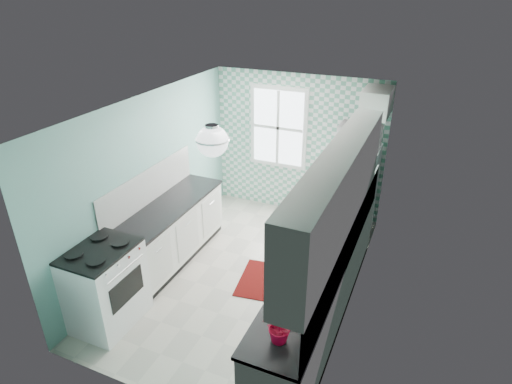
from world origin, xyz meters
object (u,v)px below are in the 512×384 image
at_px(sink, 342,220).
at_px(potted_plant, 281,327).
at_px(microwave, 360,136).
at_px(fruit_bowl, 294,311).
at_px(ceiling_light, 212,141).
at_px(fridge, 353,191).
at_px(stove, 105,285).

distance_m(sink, potted_plant, 2.38).
bearing_deg(microwave, fruit_bowl, 93.49).
distance_m(fruit_bowl, microwave, 3.37).
bearing_deg(ceiling_light, fridge, 66.92).
height_order(fruit_bowl, potted_plant, potted_plant).
bearing_deg(microwave, ceiling_light, 68.84).
xyz_separation_m(ceiling_light, microwave, (1.11, 2.60, -0.62)).
relative_size(ceiling_light, fruit_bowl, 1.15).
distance_m(fridge, microwave, 0.94).
height_order(stove, fruit_bowl, stove).
bearing_deg(fruit_bowl, sink, 89.89).
distance_m(ceiling_light, sink, 2.26).
height_order(ceiling_light, microwave, ceiling_light).
distance_m(fridge, fruit_bowl, 3.30).
bearing_deg(sink, microwave, 93.06).
bearing_deg(ceiling_light, potted_plant, -41.38).
distance_m(fruit_bowl, potted_plant, 0.39).
xyz_separation_m(fridge, stove, (-2.31, -3.29, -0.23)).
relative_size(potted_plant, microwave, 0.53).
distance_m(fridge, stove, 4.03).
height_order(fridge, microwave, microwave).
distance_m(ceiling_light, potted_plant, 2.01).
relative_size(fridge, potted_plant, 4.68).
bearing_deg(fridge, fruit_bowl, -89.35).
height_order(potted_plant, microwave, microwave).
xyz_separation_m(fridge, potted_plant, (0.09, -3.66, 0.34)).
xyz_separation_m(stove, fruit_bowl, (2.40, 0.00, 0.44)).
relative_size(ceiling_light, potted_plant, 1.07).
bearing_deg(ceiling_light, stove, -150.15).
relative_size(fridge, sink, 2.88).
distance_m(fridge, sink, 1.30).
bearing_deg(microwave, sink, 96.09).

